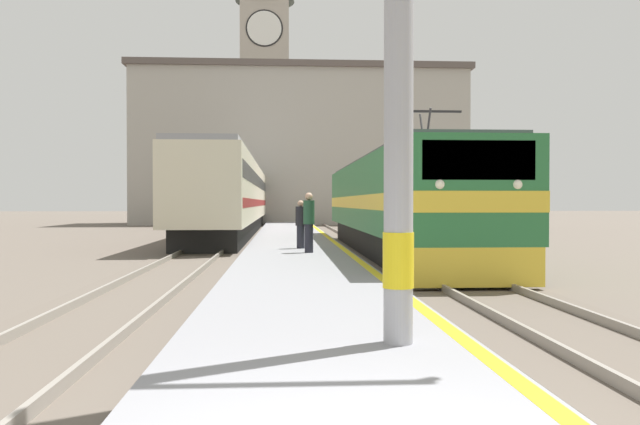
{
  "coord_description": "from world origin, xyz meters",
  "views": [
    {
      "loc": [
        -0.45,
        -3.33,
        1.8
      ],
      "look_at": [
        1.38,
        27.11,
        1.32
      ],
      "focal_mm": 35.0,
      "sensor_mm": 36.0,
      "label": 1
    }
  ],
  "objects_px": {
    "person_on_platform": "(309,221)",
    "second_waiting_passenger": "(301,223)",
    "clock_tower": "(265,81)",
    "passenger_train": "(246,198)",
    "locomotive_train": "(394,204)"
  },
  "relations": [
    {
      "from": "person_on_platform",
      "to": "second_waiting_passenger",
      "type": "relative_size",
      "value": 1.14
    },
    {
      "from": "person_on_platform",
      "to": "clock_tower",
      "type": "distance_m",
      "value": 48.96
    },
    {
      "from": "passenger_train",
      "to": "clock_tower",
      "type": "distance_m",
      "value": 21.73
    },
    {
      "from": "locomotive_train",
      "to": "person_on_platform",
      "type": "bearing_deg",
      "value": -137.51
    },
    {
      "from": "locomotive_train",
      "to": "person_on_platform",
      "type": "xyz_separation_m",
      "value": [
        -3.14,
        -2.88,
        -0.49
      ]
    },
    {
      "from": "clock_tower",
      "to": "passenger_train",
      "type": "bearing_deg",
      "value": -93.18
    },
    {
      "from": "locomotive_train",
      "to": "second_waiting_passenger",
      "type": "height_order",
      "value": "locomotive_train"
    },
    {
      "from": "passenger_train",
      "to": "second_waiting_passenger",
      "type": "bearing_deg",
      "value": -82.93
    },
    {
      "from": "second_waiting_passenger",
      "to": "clock_tower",
      "type": "height_order",
      "value": "clock_tower"
    },
    {
      "from": "person_on_platform",
      "to": "second_waiting_passenger",
      "type": "xyz_separation_m",
      "value": [
        -0.2,
        1.77,
        -0.13
      ]
    },
    {
      "from": "locomotive_train",
      "to": "person_on_platform",
      "type": "height_order",
      "value": "locomotive_train"
    },
    {
      "from": "passenger_train",
      "to": "clock_tower",
      "type": "xyz_separation_m",
      "value": [
        0.99,
        17.77,
        12.46
      ]
    },
    {
      "from": "locomotive_train",
      "to": "passenger_train",
      "type": "xyz_separation_m",
      "value": [
        -6.75,
        26.37,
        0.46
      ]
    },
    {
      "from": "person_on_platform",
      "to": "second_waiting_passenger",
      "type": "height_order",
      "value": "person_on_platform"
    },
    {
      "from": "locomotive_train",
      "to": "person_on_platform",
      "type": "relative_size",
      "value": 10.49
    }
  ]
}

